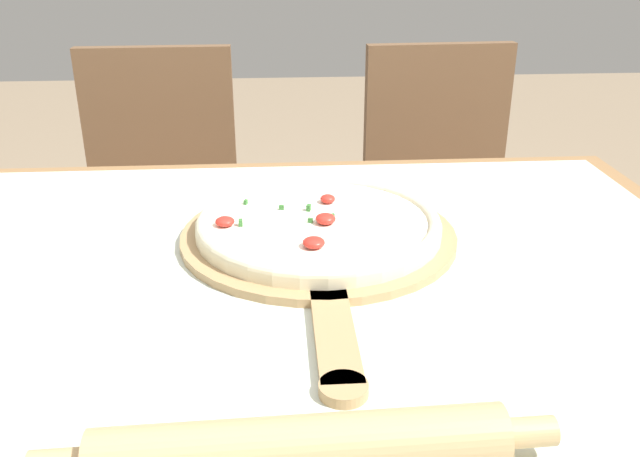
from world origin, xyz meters
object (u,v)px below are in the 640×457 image
Objects in this scene: rolling_pin at (301,448)px; chair_left at (162,203)px; pizza at (318,223)px; chair_right at (441,196)px; pizza_peel at (319,240)px.

rolling_pin is 1.25m from chair_left.
pizza is at bearing -65.11° from chair_left.
chair_left is at bearing 177.01° from chair_right.
pizza_peel is 0.45m from rolling_pin.
chair_right is (0.41, 1.18, -0.24)m from rolling_pin.
pizza reaches higher than pizza_peel.
chair_right reaches higher than pizza.
chair_right is at bearing 63.38° from pizza_peel.
rolling_pin is 0.49× the size of chair_right.
chair_left reaches higher than pizza_peel.
rolling_pin is (-0.05, -0.45, 0.02)m from pizza_peel.
pizza is 0.83m from chair_left.
chair_right is (0.72, -0.00, 0.00)m from chair_left.
rolling_pin is 0.49× the size of chair_left.
rolling_pin reaches higher than pizza_peel.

